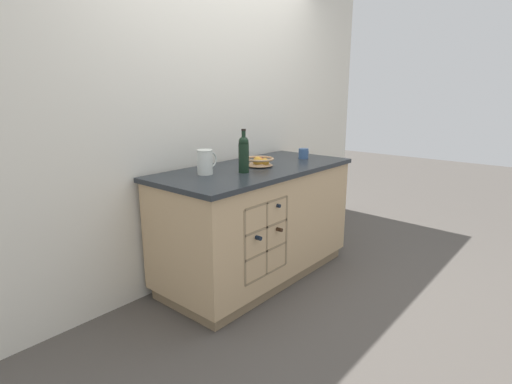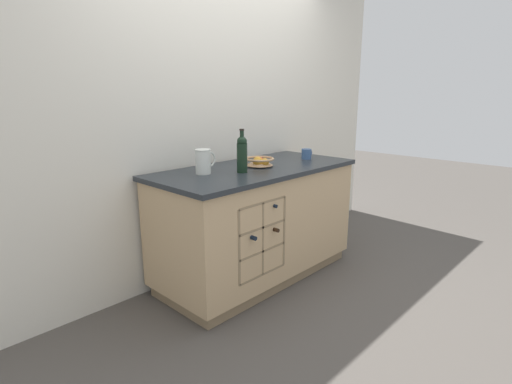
{
  "view_description": "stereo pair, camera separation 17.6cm",
  "coord_description": "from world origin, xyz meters",
  "px_view_note": "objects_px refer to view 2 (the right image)",
  "views": [
    {
      "loc": [
        -2.32,
        -1.96,
        1.47
      ],
      "look_at": [
        0.0,
        0.0,
        0.71
      ],
      "focal_mm": 28.0,
      "sensor_mm": 36.0,
      "label": 1
    },
    {
      "loc": [
        -2.2,
        -2.09,
        1.47
      ],
      "look_at": [
        0.0,
        0.0,
        0.71
      ],
      "focal_mm": 28.0,
      "sensor_mm": 36.0,
      "label": 2
    }
  ],
  "objects_px": {
    "fruit_bowl": "(260,161)",
    "standing_wine_bottle": "(242,153)",
    "white_pitcher": "(203,161)",
    "ceramic_mug": "(307,154)"
  },
  "relations": [
    {
      "from": "fruit_bowl",
      "to": "standing_wine_bottle",
      "type": "xyz_separation_m",
      "value": [
        -0.26,
        -0.06,
        0.1
      ]
    },
    {
      "from": "fruit_bowl",
      "to": "standing_wine_bottle",
      "type": "height_order",
      "value": "standing_wine_bottle"
    },
    {
      "from": "standing_wine_bottle",
      "to": "white_pitcher",
      "type": "bearing_deg",
      "value": 142.89
    },
    {
      "from": "white_pitcher",
      "to": "standing_wine_bottle",
      "type": "bearing_deg",
      "value": -37.11
    },
    {
      "from": "fruit_bowl",
      "to": "ceramic_mug",
      "type": "distance_m",
      "value": 0.54
    },
    {
      "from": "fruit_bowl",
      "to": "white_pitcher",
      "type": "bearing_deg",
      "value": 167.91
    },
    {
      "from": "white_pitcher",
      "to": "standing_wine_bottle",
      "type": "distance_m",
      "value": 0.28
    },
    {
      "from": "ceramic_mug",
      "to": "standing_wine_bottle",
      "type": "height_order",
      "value": "standing_wine_bottle"
    },
    {
      "from": "fruit_bowl",
      "to": "standing_wine_bottle",
      "type": "relative_size",
      "value": 0.73
    },
    {
      "from": "white_pitcher",
      "to": "ceramic_mug",
      "type": "bearing_deg",
      "value": -8.29
    }
  ]
}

